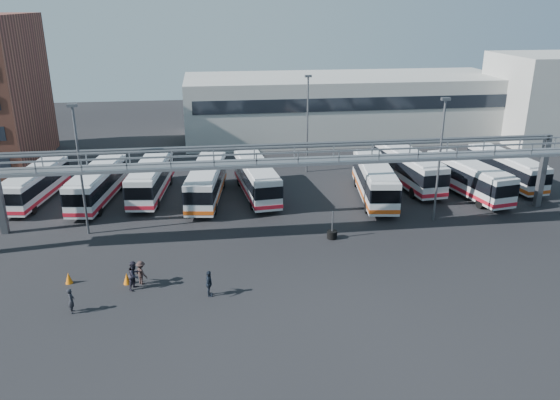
{
  "coord_description": "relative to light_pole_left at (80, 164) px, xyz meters",
  "views": [
    {
      "loc": [
        -6.39,
        -33.08,
        17.17
      ],
      "look_at": [
        -1.06,
        6.0,
        2.8
      ],
      "focal_mm": 35.0,
      "sensor_mm": 36.0,
      "label": 1
    }
  ],
  "objects": [
    {
      "name": "pedestrian_d",
      "position": [
        9.3,
        -11.0,
        -4.88
      ],
      "size": [
        0.5,
        1.03,
        1.7
      ],
      "primitive_type": "imported",
      "rotation": [
        0.0,
        0.0,
        1.48
      ],
      "color": "black",
      "rests_on": "ground"
    },
    {
      "name": "light_pole_mid",
      "position": [
        28.0,
        -1.0,
        0.0
      ],
      "size": [
        0.7,
        0.35,
        10.21
      ],
      "color": "#4C4F54",
      "rests_on": "ground"
    },
    {
      "name": "bus_4",
      "position": [
        13.96,
        6.95,
        -3.93
      ],
      "size": [
        3.56,
        10.88,
        3.24
      ],
      "rotation": [
        0.0,
        0.0,
        0.1
      ],
      "color": "silver",
      "rests_on": "ground"
    },
    {
      "name": "light_pole_left",
      "position": [
        0.0,
        0.0,
        0.0
      ],
      "size": [
        0.7,
        0.35,
        10.21
      ],
      "color": "#4C4F54",
      "rests_on": "ground"
    },
    {
      "name": "pedestrian_b",
      "position": [
        4.64,
        -9.45,
        -4.78
      ],
      "size": [
        1.06,
        1.15,
        1.9
      ],
      "primitive_type": "imported",
      "rotation": [
        0.0,
        0.0,
        1.1
      ],
      "color": "black",
      "rests_on": "ground"
    },
    {
      "name": "bus_8",
      "position": [
        33.62,
        4.63,
        -3.95
      ],
      "size": [
        4.3,
        10.85,
        3.21
      ],
      "rotation": [
        0.0,
        0.0,
        0.18
      ],
      "color": "silver",
      "rests_on": "ground"
    },
    {
      "name": "pedestrian_c",
      "position": [
        4.99,
        -8.87,
        -4.93
      ],
      "size": [
        1.14,
        1.15,
        1.59
      ],
      "primitive_type": "imported",
      "rotation": [
        0.0,
        0.0,
        2.35
      ],
      "color": "#312321",
      "rests_on": "ground"
    },
    {
      "name": "ground",
      "position": [
        16.0,
        -8.0,
        -5.73
      ],
      "size": [
        140.0,
        140.0,
        0.0
      ],
      "primitive_type": "plane",
      "color": "black",
      "rests_on": "ground"
    },
    {
      "name": "pedestrian_a",
      "position": [
        1.3,
        -11.87,
        -4.94
      ],
      "size": [
        0.46,
        0.62,
        1.57
      ],
      "primitive_type": "imported",
      "rotation": [
        0.0,
        0.0,
        1.73
      ],
      "color": "black",
      "rests_on": "ground"
    },
    {
      "name": "bus_6",
      "position": [
        24.58,
        4.75,
        -3.84
      ],
      "size": [
        4.12,
        11.49,
        3.42
      ],
      "rotation": [
        0.0,
        0.0,
        -0.14
      ],
      "color": "silver",
      "rests_on": "ground"
    },
    {
      "name": "bus_1",
      "position": [
        -0.38,
        7.26,
        -3.95
      ],
      "size": [
        3.99,
        10.85,
        3.22
      ],
      "rotation": [
        0.0,
        0.0,
        -0.15
      ],
      "color": "silver",
      "rests_on": "ground"
    },
    {
      "name": "bus_7",
      "position": [
        29.03,
        8.1,
        -3.83
      ],
      "size": [
        3.72,
        11.51,
        3.43
      ],
      "rotation": [
        0.0,
        0.0,
        0.1
      ],
      "color": "silver",
      "rests_on": "ground"
    },
    {
      "name": "bus_0",
      "position": [
        -5.97,
        8.26,
        -4.04
      ],
      "size": [
        3.87,
        10.29,
        3.05
      ],
      "rotation": [
        0.0,
        0.0,
        -0.16
      ],
      "color": "silver",
      "rests_on": "ground"
    },
    {
      "name": "cone_left",
      "position": [
        0.3,
        -8.16,
        -5.35
      ],
      "size": [
        0.58,
        0.58,
        0.75
      ],
      "primitive_type": "cone",
      "rotation": [
        0.0,
        0.0,
        -0.29
      ],
      "color": "#D1650B",
      "rests_on": "ground"
    },
    {
      "name": "cone_right",
      "position": [
        4.05,
        -8.74,
        -5.35
      ],
      "size": [
        0.63,
        0.63,
        0.76
      ],
      "primitive_type": "cone",
      "rotation": [
        0.0,
        0.0,
        0.39
      ],
      "color": "#D1650B",
      "rests_on": "ground"
    },
    {
      "name": "building_right",
      "position": [
        54.0,
        24.0,
        -0.23
      ],
      "size": [
        14.0,
        12.0,
        11.0
      ],
      "primitive_type": "cube",
      "color": "#B2B2AD",
      "rests_on": "ground"
    },
    {
      "name": "tire_stack",
      "position": [
        18.78,
        -3.5,
        -5.35
      ],
      "size": [
        0.78,
        0.78,
        2.24
      ],
      "color": "black",
      "rests_on": "ground"
    },
    {
      "name": "bus_3",
      "position": [
        9.35,
        6.43,
        -3.91
      ],
      "size": [
        4.02,
        11.08,
        3.29
      ],
      "rotation": [
        0.0,
        0.0,
        -0.14
      ],
      "color": "silver",
      "rests_on": "ground"
    },
    {
      "name": "bus_2",
      "position": [
        4.27,
        8.31,
        -3.92
      ],
      "size": [
        3.7,
        10.97,
        3.27
      ],
      "rotation": [
        0.0,
        0.0,
        -0.11
      ],
      "color": "silver",
      "rests_on": "ground"
    },
    {
      "name": "warehouse",
      "position": [
        28.0,
        30.0,
        -1.73
      ],
      "size": [
        42.0,
        14.0,
        8.0
      ],
      "primitive_type": "cube",
      "color": "#9E9E99",
      "rests_on": "ground"
    },
    {
      "name": "gantry",
      "position": [
        16.0,
        -2.13,
        -0.22
      ],
      "size": [
        51.4,
        5.15,
        7.1
      ],
      "color": "gray",
      "rests_on": "ground"
    },
    {
      "name": "light_pole_back",
      "position": [
        20.0,
        14.0,
        0.0
      ],
      "size": [
        0.7,
        0.35,
        10.21
      ],
      "color": "#4C4F54",
      "rests_on": "ground"
    },
    {
      "name": "bus_9",
      "position": [
        38.82,
        7.22,
        -4.02
      ],
      "size": [
        3.52,
        10.36,
        3.08
      ],
      "rotation": [
        0.0,
        0.0,
        0.12
      ],
      "color": "silver",
      "rests_on": "ground"
    }
  ]
}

